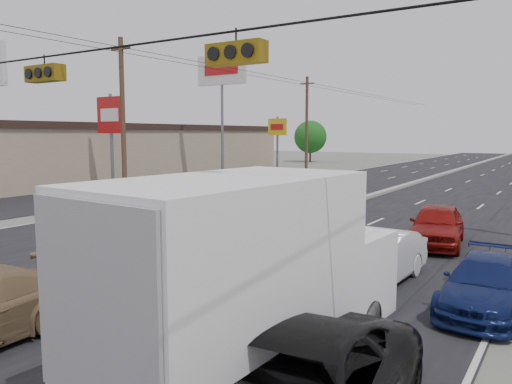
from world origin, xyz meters
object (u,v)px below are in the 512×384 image
Objects in this scene: utility_pole_left_b at (123,118)px; oncoming_near at (214,206)px; box_truck at (253,274)px; queue_car_b at (376,258)px; pole_sign_mid at (111,120)px; queue_car_d at (485,285)px; utility_pole_left_c at (307,125)px; red_sedan at (224,246)px; queue_car_a at (322,224)px; queue_car_e at (437,225)px; pole_sign_billboard at (222,78)px; pole_sign_far at (277,131)px; tree_left_far at (310,137)px; oncoming_far at (302,186)px.

utility_pole_left_b is 10.84m from oncoming_near.
queue_car_b is (0.01, 6.27, -1.07)m from box_truck.
utility_pole_left_b is 1.43× the size of pole_sign_mid.
box_truck reaches higher than queue_car_d.
utility_pole_left_c is 37.85m from red_sedan.
queue_car_a is at bearing 142.75° from queue_car_d.
pole_sign_billboard is at bearing 135.99° from queue_car_e.
utility_pole_left_b is 1.67× the size of pole_sign_far.
oncoming_far is (17.92, -37.16, -3.01)m from tree_left_far.
pole_sign_far is 20.89m from tree_left_far.
box_truck is 15.25m from oncoming_near.
queue_car_b reaches higher than queue_car_a.
utility_pole_left_b is 20.15m from queue_car_e.
pole_sign_mid is at bearing 158.78° from queue_car_e.
pole_sign_far is 1.18× the size of oncoming_far.
queue_car_e is 15.27m from oncoming_far.
box_truck is 6.43m from queue_car_d.
pole_sign_far is at bearing 126.86° from queue_car_d.
queue_car_e is at bearing 178.49° from oncoming_near.
queue_car_d is (22.10, -34.20, -4.49)m from utility_pole_left_c.
pole_sign_far reaches higher than queue_car_d.
utility_pole_left_c is at bearing 0.00° from pole_sign_far.
oncoming_near is (18.92, -48.15, -2.95)m from tree_left_far.
pole_sign_billboard is 29.27m from red_sedan.
queue_car_e is 0.89× the size of oncoming_far.
utility_pole_left_c reaches higher than pole_sign_mid.
pole_sign_far is at bearing 97.97° from utility_pole_left_b.
pole_sign_mid reaches higher than red_sedan.
queue_car_a is 8.30m from queue_car_d.
tree_left_far reaches higher than pole_sign_far.
queue_car_a is at bearing -167.38° from queue_car_e.
pole_sign_far is (-3.50, -0.00, -0.70)m from utility_pole_left_c.
queue_car_e reaches higher than oncoming_far.
tree_left_far is 1.55× the size of queue_car_a.
pole_sign_billboard is 2.57× the size of queue_car_d.
red_sedan is at bearing -132.51° from queue_car_e.
pole_sign_billboard is 33.27m from tree_left_far.
pole_sign_billboard is 1.57× the size of box_truck.
queue_car_d is at bearing 66.47° from box_truck.
oncoming_near reaches higher than queue_car_d.
box_truck is 1.61× the size of queue_car_b.
queue_car_a is 0.78× the size of oncoming_far.
red_sedan is 0.97× the size of queue_car_e.
queue_car_d is (2.91, 5.61, -1.17)m from box_truck.
red_sedan is at bearing -176.89° from queue_car_d.
pole_sign_mid is 1.64× the size of queue_car_d.
pole_sign_mid reaches higher than queue_car_b.
pole_sign_billboard is (2.50, 10.00, 3.75)m from pole_sign_mid.
pole_sign_mid is at bearing 155.41° from queue_car_d.
pole_sign_mid is at bearing -101.56° from utility_pole_left_c.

